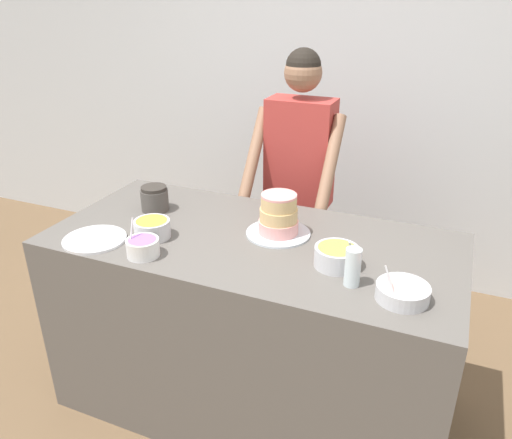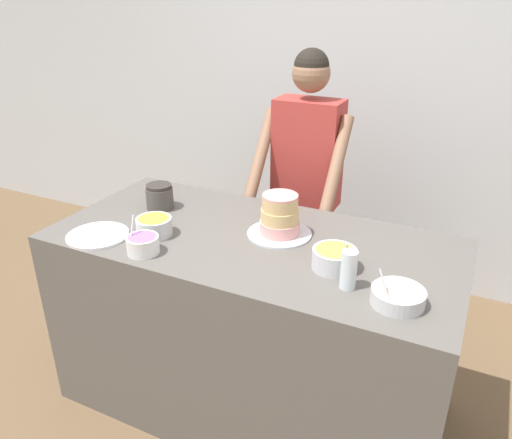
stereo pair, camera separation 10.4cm
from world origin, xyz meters
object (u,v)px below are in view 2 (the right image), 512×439
at_px(frosting_bowl_orange, 154,226).
at_px(ceramic_plate, 98,235).
at_px(cake, 280,218).
at_px(drinking_glass, 349,270).
at_px(frosting_bowl_purple, 143,244).
at_px(frosting_bowl_olive, 334,258).
at_px(person_baker, 306,169).
at_px(stoneware_jar, 160,197).
at_px(frosting_bowl_pink, 398,296).

bearing_deg(frosting_bowl_orange, ceramic_plate, -149.15).
xyz_separation_m(cake, drinking_glass, (0.41, -0.29, -0.01)).
bearing_deg(frosting_bowl_purple, ceramic_plate, 173.73).
bearing_deg(frosting_bowl_olive, frosting_bowl_purple, -163.24).
xyz_separation_m(person_baker, cake, (0.13, -0.68, -0.00)).
bearing_deg(stoneware_jar, frosting_bowl_purple, -62.63).
height_order(ceramic_plate, stoneware_jar, stoneware_jar).
bearing_deg(frosting_bowl_pink, frosting_bowl_orange, 176.22).
height_order(frosting_bowl_purple, drinking_glass, frosting_bowl_purple).
distance_m(person_baker, ceramic_plate, 1.22).
height_order(person_baker, stoneware_jar, person_baker).
distance_m(frosting_bowl_purple, ceramic_plate, 0.28).
bearing_deg(drinking_glass, cake, 144.07).
relative_size(cake, drinking_glass, 1.94).
height_order(person_baker, drinking_glass, person_baker).
distance_m(cake, frosting_bowl_orange, 0.57).
relative_size(frosting_bowl_orange, drinking_glass, 1.07).
distance_m(person_baker, frosting_bowl_pink, 1.24).
bearing_deg(frosting_bowl_purple, frosting_bowl_orange, 110.56).
bearing_deg(frosting_bowl_purple, stoneware_jar, 117.37).
bearing_deg(stoneware_jar, cake, -1.43).
height_order(person_baker, frosting_bowl_purple, person_baker).
bearing_deg(person_baker, frosting_bowl_olive, -62.52).
height_order(cake, frosting_bowl_purple, cake).
bearing_deg(drinking_glass, frosting_bowl_pink, -7.98).
bearing_deg(frosting_bowl_orange, frosting_bowl_pink, -3.78).
xyz_separation_m(frosting_bowl_pink, drinking_glass, (-0.19, 0.03, 0.04)).
height_order(person_baker, frosting_bowl_orange, person_baker).
bearing_deg(frosting_bowl_orange, frosting_bowl_purple, -69.44).
bearing_deg(stoneware_jar, drinking_glass, -16.09).
bearing_deg(frosting_bowl_pink, frosting_bowl_olive, 153.07).
distance_m(frosting_bowl_purple, drinking_glass, 0.87).
distance_m(frosting_bowl_olive, stoneware_jar, 1.01).
bearing_deg(cake, frosting_bowl_olive, -29.43).
relative_size(person_baker, frosting_bowl_pink, 8.80).
distance_m(person_baker, drinking_glass, 1.11).
bearing_deg(drinking_glass, frosting_bowl_purple, -172.34).
relative_size(person_baker, cake, 5.76).
bearing_deg(frosting_bowl_purple, person_baker, 73.58).
bearing_deg(frosting_bowl_olive, stoneware_jar, 168.83).
distance_m(drinking_glass, ceramic_plate, 1.14).
bearing_deg(drinking_glass, frosting_bowl_orange, 177.10).
height_order(frosting_bowl_orange, drinking_glass, drinking_glass).
relative_size(person_baker, drinking_glass, 11.18).
bearing_deg(person_baker, frosting_bowl_purple, -106.42).
bearing_deg(stoneware_jar, person_baker, 50.76).
height_order(cake, frosting_bowl_olive, cake).
height_order(cake, drinking_glass, cake).
distance_m(cake, ceramic_plate, 0.83).
bearing_deg(frosting_bowl_olive, person_baker, 117.48).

